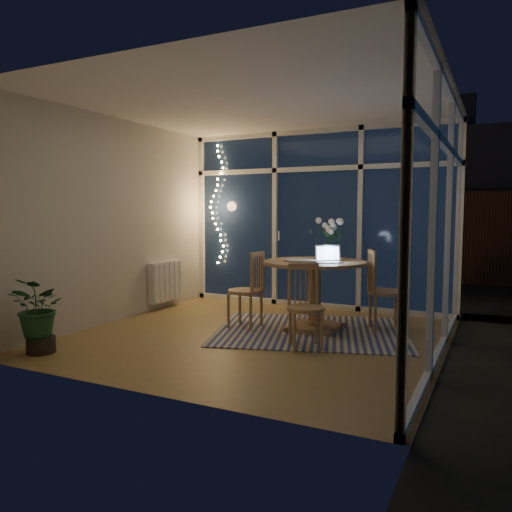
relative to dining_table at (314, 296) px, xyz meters
The scene contains 25 objects.
floor 0.85m from the dining_table, 129.46° to the right, with size 4.00×4.00×0.00m, color olive.
ceiling 2.31m from the dining_table, 129.46° to the right, with size 4.00×4.00×0.00m, color silver.
wall_back 1.74m from the dining_table, 108.30° to the left, with size 4.00×0.04×2.60m, color beige.
wall_front 2.76m from the dining_table, 100.39° to the right, with size 4.00×0.04×2.60m, color beige.
wall_left 2.69m from the dining_table, 166.94° to the right, with size 0.04×4.00×2.60m, color beige.
wall_right 1.86m from the dining_table, 20.56° to the right, with size 0.04×4.00×2.60m, color beige.
window_wall_back 1.71m from the dining_table, 108.79° to the left, with size 4.00×0.10×2.60m, color white.
window_wall_right 1.82m from the dining_table, 21.07° to the right, with size 0.10×4.00×2.60m, color white.
radiator 2.43m from the dining_table, behind, with size 0.10×0.70×0.58m, color white.
fairy_lights 2.73m from the dining_table, 148.37° to the left, with size 0.24×0.10×1.85m, color #FCC764, non-canonical shape.
garden_patio 4.45m from the dining_table, 89.64° to the left, with size 12.00×6.00×0.10m, color black.
garden_fence 4.97m from the dining_table, 95.47° to the left, with size 11.00×0.08×1.80m, color #381C14.
neighbour_roof 8.13m from the dining_table, 91.24° to the left, with size 7.00×3.00×2.20m, color #363941.
garden_shrubs 3.10m from the dining_table, 114.23° to the left, with size 0.90×0.90×0.90m, color black.
rug 0.42m from the dining_table, 90.00° to the right, with size 2.20×1.76×0.01m, color beige.
dining_table is the anchor object (origin of this frame).
chair_left 0.84m from the dining_table, 161.98° to the right, with size 0.44×0.44×0.94m, color #946A42.
chair_right 0.84m from the dining_table, 22.58° to the left, with size 0.45×0.45×0.98m, color #946A42.
chair_front 0.84m from the dining_table, 76.45° to the right, with size 0.41×0.41×0.88m, color #946A42.
laptop 0.57m from the dining_table, 27.32° to the right, with size 0.29×0.25×0.21m, color silver, non-canonical shape.
flower_vase 0.62m from the dining_table, 85.24° to the left, with size 0.20×0.20×0.21m, color silver.
bowl 0.50m from the dining_table, 28.88° to the left, with size 0.15×0.15×0.04m, color white.
newspapers 0.44m from the dining_table, 138.59° to the right, with size 0.40×0.31×0.02m, color white.
phone 0.43m from the dining_table, 91.48° to the right, with size 0.12×0.06×0.01m, color black.
potted_plant 3.01m from the dining_table, 134.83° to the right, with size 0.54×0.47×0.76m, color #1A4925.
Camera 1 is at (2.44, -4.99, 1.40)m, focal length 35.00 mm.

